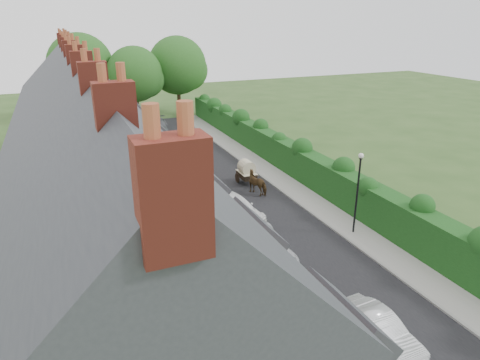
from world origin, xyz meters
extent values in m
plane|color=#2D4C1E|center=(0.00, 0.00, 0.00)|extent=(140.00, 140.00, 0.00)
cube|color=black|center=(-0.50, 11.00, 0.01)|extent=(6.00, 58.00, 0.02)
cube|color=#999691|center=(3.60, 11.00, 0.06)|extent=(2.20, 58.00, 0.12)
cube|color=#999691|center=(-4.35, 11.00, 0.06)|extent=(1.70, 58.00, 0.12)
cube|color=gray|center=(2.55, 11.00, 0.07)|extent=(0.18, 58.00, 0.13)
cube|color=gray|center=(-3.55, 11.00, 0.07)|extent=(0.18, 58.00, 0.13)
cube|color=#143C13|center=(5.40, 11.00, 1.25)|extent=(1.50, 58.00, 2.50)
cube|color=maroon|center=(-11.00, 10.00, 3.25)|extent=(8.00, 40.00, 6.50)
cube|color=#2C2E34|center=(-11.00, 10.00, 6.50)|extent=(8.00, 40.20, 8.00)
cube|color=#2C2E34|center=(-6.80, -8.10, 5.60)|extent=(1.70, 2.60, 1.70)
cube|color=silver|center=(-6.95, -6.10, 4.40)|extent=(0.12, 1.20, 1.60)
cube|color=silver|center=(-6.65, -3.10, 2.60)|extent=(0.70, 2.40, 5.20)
cube|color=black|center=(-6.28, -3.10, 1.40)|extent=(0.06, 1.80, 1.60)
cube|color=black|center=(-6.28, -3.10, 3.80)|extent=(0.06, 1.80, 1.60)
cube|color=#2C2E34|center=(-6.80, -3.10, 5.60)|extent=(1.70, 2.60, 1.70)
cube|color=#3F2D2D|center=(-6.96, -1.00, 1.05)|extent=(0.08, 0.90, 2.10)
cube|color=silver|center=(-6.95, -1.10, 4.40)|extent=(0.12, 1.20, 1.60)
cube|color=silver|center=(-6.65, 1.90, 2.60)|extent=(0.70, 2.40, 5.20)
cube|color=black|center=(-6.28, 1.90, 1.40)|extent=(0.06, 1.80, 1.60)
cube|color=black|center=(-6.28, 1.90, 3.80)|extent=(0.06, 1.80, 1.60)
cube|color=#2C2E34|center=(-6.80, 1.90, 5.60)|extent=(1.70, 2.60, 1.70)
cube|color=#3F2D2D|center=(-6.96, 4.00, 1.05)|extent=(0.08, 0.90, 2.10)
cube|color=silver|center=(-6.95, 3.90, 4.40)|extent=(0.12, 1.20, 1.60)
cube|color=silver|center=(-6.65, 6.90, 2.60)|extent=(0.70, 2.40, 5.20)
cube|color=black|center=(-6.28, 6.90, 1.40)|extent=(0.06, 1.80, 1.60)
cube|color=black|center=(-6.28, 6.90, 3.80)|extent=(0.06, 1.80, 1.60)
cube|color=#2C2E34|center=(-6.80, 6.90, 5.60)|extent=(1.70, 2.60, 1.70)
cube|color=#3F2D2D|center=(-6.96, 9.00, 1.05)|extent=(0.08, 0.90, 2.10)
cube|color=silver|center=(-6.95, 8.90, 4.40)|extent=(0.12, 1.20, 1.60)
cube|color=silver|center=(-6.65, 11.90, 2.60)|extent=(0.70, 2.40, 5.20)
cube|color=black|center=(-6.28, 11.90, 1.40)|extent=(0.06, 1.80, 1.60)
cube|color=black|center=(-6.28, 11.90, 3.80)|extent=(0.06, 1.80, 1.60)
cube|color=#2C2E34|center=(-6.80, 11.90, 5.60)|extent=(1.70, 2.60, 1.70)
cube|color=#3F2D2D|center=(-6.96, 14.00, 1.05)|extent=(0.08, 0.90, 2.10)
cube|color=silver|center=(-6.95, 13.90, 4.40)|extent=(0.12, 1.20, 1.60)
cube|color=silver|center=(-6.65, 16.90, 2.60)|extent=(0.70, 2.40, 5.20)
cube|color=black|center=(-6.28, 16.90, 1.40)|extent=(0.06, 1.80, 1.60)
cube|color=black|center=(-6.28, 16.90, 3.80)|extent=(0.06, 1.80, 1.60)
cube|color=#2C2E34|center=(-6.80, 16.90, 5.60)|extent=(1.70, 2.60, 1.70)
cube|color=#3F2D2D|center=(-6.96, 19.00, 1.05)|extent=(0.08, 0.90, 2.10)
cube|color=silver|center=(-6.95, 18.90, 4.40)|extent=(0.12, 1.20, 1.60)
cube|color=silver|center=(-6.65, 21.90, 2.60)|extent=(0.70, 2.40, 5.20)
cube|color=black|center=(-6.28, 21.90, 1.40)|extent=(0.06, 1.80, 1.60)
cube|color=black|center=(-6.28, 21.90, 3.80)|extent=(0.06, 1.80, 1.60)
cube|color=#2C2E34|center=(-6.80, 21.90, 5.60)|extent=(1.70, 2.60, 1.70)
cube|color=#3F2D2D|center=(-6.96, 24.00, 1.05)|extent=(0.08, 0.90, 2.10)
cube|color=silver|center=(-6.95, 23.90, 4.40)|extent=(0.12, 1.20, 1.60)
cube|color=silver|center=(-6.65, 26.90, 2.60)|extent=(0.70, 2.40, 5.20)
cube|color=black|center=(-6.28, 26.90, 1.40)|extent=(0.06, 1.80, 1.60)
cube|color=black|center=(-6.28, 26.90, 3.80)|extent=(0.06, 1.80, 1.60)
cube|color=#2C2E34|center=(-6.80, 26.90, 5.60)|extent=(1.70, 2.60, 1.70)
cube|color=#3F2D2D|center=(-6.96, 29.00, 1.05)|extent=(0.08, 0.90, 2.10)
cube|color=silver|center=(-6.95, 28.90, 4.40)|extent=(0.12, 1.20, 1.60)
cube|color=maroon|center=(-11.00, -10.00, 10.30)|extent=(0.90, 0.50, 1.60)
cylinder|color=brown|center=(-11.20, -10.00, 11.25)|extent=(0.20, 0.20, 0.50)
cylinder|color=brown|center=(-10.80, -10.00, 11.25)|extent=(0.20, 0.20, 0.50)
cube|color=maroon|center=(-11.00, -5.00, 10.30)|extent=(0.90, 0.50, 1.60)
cylinder|color=brown|center=(-11.20, -5.00, 11.25)|extent=(0.20, 0.20, 0.50)
cylinder|color=brown|center=(-10.80, -5.00, 11.25)|extent=(0.20, 0.20, 0.50)
cube|color=maroon|center=(-11.00, 0.00, 10.30)|extent=(0.90, 0.50, 1.60)
cylinder|color=brown|center=(-11.20, 0.00, 11.25)|extent=(0.20, 0.20, 0.50)
cylinder|color=brown|center=(-10.80, 0.00, 11.25)|extent=(0.20, 0.20, 0.50)
cube|color=maroon|center=(-11.00, 5.00, 10.30)|extent=(0.90, 0.50, 1.60)
cylinder|color=brown|center=(-11.20, 5.00, 11.25)|extent=(0.20, 0.20, 0.50)
cylinder|color=brown|center=(-10.80, 5.00, 11.25)|extent=(0.20, 0.20, 0.50)
cube|color=maroon|center=(-11.00, 10.00, 10.30)|extent=(0.90, 0.50, 1.60)
cylinder|color=brown|center=(-11.20, 10.00, 11.25)|extent=(0.20, 0.20, 0.50)
cylinder|color=brown|center=(-10.80, 10.00, 11.25)|extent=(0.20, 0.20, 0.50)
cube|color=maroon|center=(-11.00, 15.00, 10.30)|extent=(0.90, 0.50, 1.60)
cylinder|color=brown|center=(-11.20, 15.00, 11.25)|extent=(0.20, 0.20, 0.50)
cylinder|color=brown|center=(-10.80, 15.00, 11.25)|extent=(0.20, 0.20, 0.50)
cube|color=maroon|center=(-11.00, 20.00, 10.30)|extent=(0.90, 0.50, 1.60)
cylinder|color=brown|center=(-11.20, 20.00, 11.25)|extent=(0.20, 0.20, 0.50)
cylinder|color=brown|center=(-10.80, 20.00, 11.25)|extent=(0.20, 0.20, 0.50)
cube|color=maroon|center=(-11.00, 25.00, 10.30)|extent=(0.90, 0.50, 1.60)
cylinder|color=brown|center=(-11.20, 25.00, 11.25)|extent=(0.20, 0.20, 0.50)
cylinder|color=brown|center=(-10.80, 25.00, 11.25)|extent=(0.20, 0.20, 0.50)
cube|color=maroon|center=(-11.00, 30.00, 10.30)|extent=(0.90, 0.50, 1.60)
cylinder|color=brown|center=(-11.20, 30.00, 11.25)|extent=(0.20, 0.20, 0.50)
cylinder|color=brown|center=(-10.80, 30.00, 11.25)|extent=(0.20, 0.20, 0.50)
cube|color=maroon|center=(-5.35, -2.50, 0.45)|extent=(0.30, 4.70, 0.90)
cube|color=maroon|center=(-5.35, 2.50, 0.45)|extent=(0.30, 4.70, 0.90)
cube|color=maroon|center=(-5.35, 7.50, 0.45)|extent=(0.30, 4.70, 0.90)
cube|color=maroon|center=(-5.35, 12.50, 0.45)|extent=(0.30, 4.70, 0.90)
cube|color=maroon|center=(-5.35, 17.50, 0.45)|extent=(0.30, 4.70, 0.90)
cube|color=maroon|center=(-5.35, 22.50, 0.45)|extent=(0.30, 4.70, 0.90)
cube|color=maroon|center=(-5.35, 27.50, 0.45)|extent=(0.30, 4.70, 0.90)
cube|color=maroon|center=(-5.35, 0.00, 0.55)|extent=(0.35, 0.35, 1.10)
cube|color=maroon|center=(-5.35, 5.00, 0.55)|extent=(0.35, 0.35, 1.10)
cube|color=maroon|center=(-5.35, 10.00, 0.55)|extent=(0.35, 0.35, 1.10)
cube|color=maroon|center=(-5.35, 15.00, 0.55)|extent=(0.35, 0.35, 1.10)
cube|color=maroon|center=(-5.35, 20.00, 0.55)|extent=(0.35, 0.35, 1.10)
cube|color=maroon|center=(-5.35, 25.00, 0.55)|extent=(0.35, 0.35, 1.10)
cube|color=maroon|center=(-5.35, 30.00, 0.55)|extent=(0.35, 0.35, 1.10)
cylinder|color=black|center=(3.40, 4.00, 2.40)|extent=(0.12, 0.12, 4.80)
cylinder|color=black|center=(3.40, 4.00, 4.85)|extent=(0.20, 0.20, 0.10)
sphere|color=silver|center=(3.40, 4.00, 5.00)|extent=(0.32, 0.32, 0.32)
cylinder|color=#332316|center=(-3.00, 40.00, 2.38)|extent=(0.50, 0.50, 4.75)
sphere|color=#214A18|center=(-3.00, 40.00, 5.89)|extent=(6.80, 6.80, 6.80)
sphere|color=#214A18|center=(-1.64, 40.30, 5.23)|extent=(4.76, 4.76, 4.76)
cylinder|color=#332316|center=(3.00, 42.00, 2.62)|extent=(0.50, 0.50, 5.25)
sphere|color=#214A18|center=(3.00, 42.00, 6.51)|extent=(7.60, 7.60, 7.60)
sphere|color=#214A18|center=(4.52, 42.30, 5.78)|extent=(5.32, 5.32, 5.32)
cylinder|color=#332316|center=(-9.00, 43.00, 2.75)|extent=(0.50, 0.50, 5.50)
sphere|color=#214A18|center=(-9.00, 43.00, 6.82)|extent=(8.00, 8.00, 8.00)
sphere|color=#214A18|center=(-7.40, 43.30, 6.05)|extent=(5.60, 5.60, 5.60)
imported|color=silver|center=(-1.60, -4.20, 0.67)|extent=(1.73, 4.19, 1.35)
imported|color=silver|center=(-3.00, 3.44, 0.76)|extent=(2.97, 5.63, 1.51)
imported|color=white|center=(-2.57, 8.67, 0.77)|extent=(3.22, 5.66, 1.55)
imported|color=#0E301D|center=(-3.00, 13.34, 0.70)|extent=(2.12, 4.25, 1.39)
imported|color=maroon|center=(-2.91, 18.20, 0.74)|extent=(2.04, 4.65, 1.48)
imported|color=beige|center=(-3.00, 27.40, 0.70)|extent=(2.84, 5.28, 1.41)
imported|color=#575A5E|center=(-2.02, 33.00, 0.76)|extent=(3.07, 5.57, 1.53)
imported|color=black|center=(-3.00, 37.24, 0.64)|extent=(2.40, 4.01, 1.28)
imported|color=#4A351B|center=(0.78, 12.11, 0.85)|extent=(1.62, 2.20, 1.69)
cube|color=black|center=(0.78, 14.25, 0.76)|extent=(1.07, 1.78, 0.45)
cylinder|color=#B8AF8F|center=(0.78, 14.25, 1.38)|extent=(1.16, 1.11, 1.16)
cube|color=#B8AF8F|center=(0.78, 14.25, 0.98)|extent=(1.18, 1.83, 0.04)
cylinder|color=black|center=(0.20, 14.79, 0.40)|extent=(0.07, 0.80, 0.80)
cylinder|color=black|center=(1.36, 14.79, 0.40)|extent=(0.07, 0.80, 0.80)
cylinder|color=black|center=(0.47, 13.27, 0.80)|extent=(0.06, 1.61, 0.06)
cylinder|color=black|center=(1.09, 13.27, 0.80)|extent=(0.06, 1.61, 0.06)
imported|color=white|center=(-2.52, 38.13, 0.70)|extent=(2.29, 4.33, 1.41)
camera|label=1|loc=(-12.14, -14.79, 12.40)|focal=32.00mm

